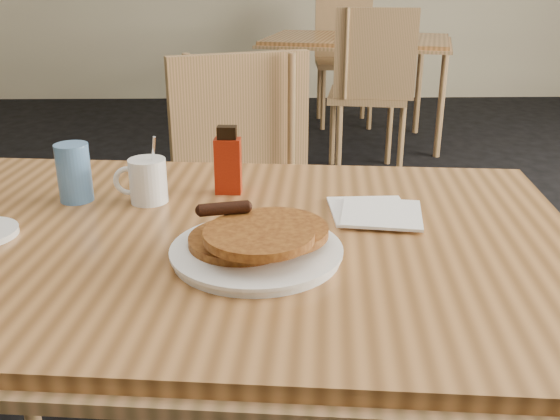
% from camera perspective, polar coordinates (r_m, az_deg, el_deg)
% --- Properties ---
extents(main_table, '(1.43, 1.04, 0.75)m').
position_cam_1_polar(main_table, '(1.17, -5.13, -3.93)').
color(main_table, '#B0733E').
rests_on(main_table, floor).
extents(neighbor_table, '(1.42, 1.13, 0.75)m').
position_cam_1_polar(neighbor_table, '(4.43, 7.07, 14.87)').
color(neighbor_table, '#B0733E').
rests_on(neighbor_table, floor).
extents(chair_main_far, '(0.56, 0.57, 0.97)m').
position_cam_1_polar(chair_main_far, '(1.89, -3.62, 1.93)').
color(chair_main_far, tan).
rests_on(chair_main_far, floor).
extents(chair_neighbor_far, '(0.46, 0.46, 1.00)m').
position_cam_1_polar(chair_neighbor_far, '(5.15, 5.89, 14.62)').
color(chair_neighbor_far, tan).
rests_on(chair_neighbor_far, floor).
extents(chair_neighbor_near, '(0.52, 0.52, 1.00)m').
position_cam_1_polar(chair_neighbor_near, '(3.70, 8.32, 11.76)').
color(chair_neighbor_near, tan).
rests_on(chair_neighbor_near, floor).
extents(pancake_plate, '(0.29, 0.29, 0.09)m').
position_cam_1_polar(pancake_plate, '(1.05, -2.12, -3.12)').
color(pancake_plate, white).
rests_on(pancake_plate, main_table).
extents(coffee_mug, '(0.11, 0.08, 0.15)m').
position_cam_1_polar(coffee_mug, '(1.32, -12.09, 2.72)').
color(coffee_mug, white).
rests_on(coffee_mug, main_table).
extents(syrup_bottle, '(0.06, 0.04, 0.15)m').
position_cam_1_polar(syrup_bottle, '(1.34, -4.79, 4.35)').
color(syrup_bottle, maroon).
rests_on(syrup_bottle, main_table).
extents(napkin_stack, '(0.19, 0.20, 0.01)m').
position_cam_1_polar(napkin_stack, '(1.25, 8.72, -0.19)').
color(napkin_stack, white).
rests_on(napkin_stack, main_table).
extents(blue_tumbler, '(0.09, 0.09, 0.12)m').
position_cam_1_polar(blue_tumbler, '(1.37, -18.31, 3.26)').
color(blue_tumbler, '#5486C4').
rests_on(blue_tumbler, main_table).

